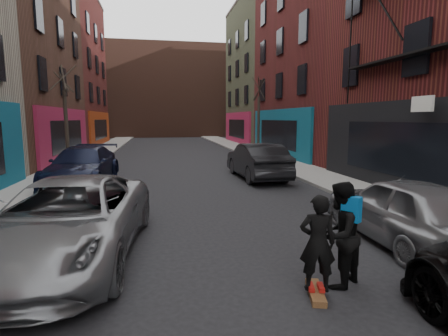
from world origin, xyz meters
name	(u,v)px	position (x,y,z in m)	size (l,w,h in m)	color
sidewalk_left	(102,150)	(-6.25, 30.00, 0.07)	(2.50, 84.00, 0.13)	gray
sidewalk_right	(241,148)	(6.25, 30.00, 0.07)	(2.50, 84.00, 0.13)	gray
buildings_right	(426,25)	(13.50, 16.00, 8.00)	(12.00, 56.00, 16.00)	#44261D
building_far	(166,92)	(0.00, 56.00, 7.00)	(40.00, 10.00, 14.00)	#47281E
tree_left_far	(65,108)	(-6.20, 18.00, 3.38)	(2.00, 2.00, 6.50)	black
tree_right_far	(259,109)	(6.20, 24.00, 3.53)	(2.00, 2.00, 6.80)	black
parked_left_far	(69,220)	(-3.20, 5.28, 0.81)	(2.68, 5.81, 1.62)	gray
parked_left_end	(82,166)	(-4.60, 13.62, 0.82)	(2.29, 5.64, 1.64)	black
parked_right_far	(404,210)	(4.09, 4.82, 0.78)	(1.85, 4.60, 1.57)	gray
parked_right_end	(257,161)	(3.20, 13.87, 0.84)	(1.79, 5.12, 1.69)	black
skateboard	(316,292)	(1.07, 2.92, 0.05)	(0.22, 0.80, 0.10)	brown
skateboarder	(318,243)	(1.07, 2.92, 0.88)	(0.57, 0.38, 1.57)	black
pedestrian	(340,234)	(1.59, 3.19, 0.91)	(1.11, 1.06, 1.80)	black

